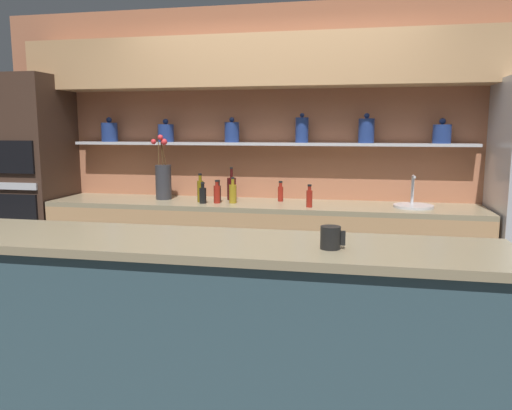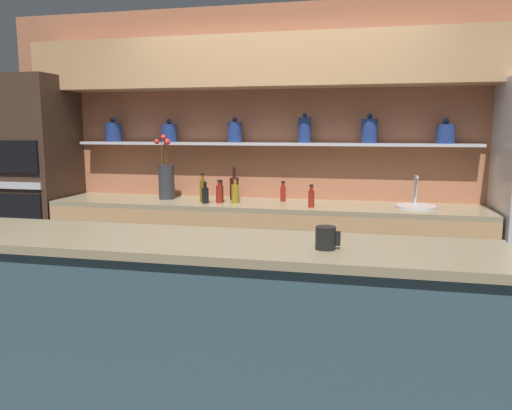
% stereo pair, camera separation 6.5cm
% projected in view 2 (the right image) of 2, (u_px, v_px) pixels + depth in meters
% --- Properties ---
extents(ground_plane, '(12.00, 12.00, 0.00)m').
position_uv_depth(ground_plane, '(238.00, 377.00, 3.12)').
color(ground_plane, '#4C4742').
extents(back_wall_unit, '(5.20, 0.44, 2.60)m').
position_uv_depth(back_wall_unit, '(281.00, 127.00, 4.36)').
color(back_wall_unit, '#A86647').
rests_on(back_wall_unit, ground_plane).
extents(back_counter_unit, '(3.62, 0.62, 0.92)m').
position_uv_depth(back_counter_unit, '(262.00, 256.00, 4.27)').
color(back_counter_unit, tan).
rests_on(back_counter_unit, ground_plane).
extents(island_counter, '(2.78, 0.61, 1.02)m').
position_uv_depth(island_counter, '(204.00, 341.00, 2.43)').
color(island_counter, '#334C56').
rests_on(island_counter, ground_plane).
extents(oven_tower, '(0.66, 0.64, 2.01)m').
position_uv_depth(oven_tower, '(36.00, 186.00, 4.66)').
color(oven_tower, '#3D281E').
rests_on(oven_tower, ground_plane).
extents(flower_vase, '(0.16, 0.17, 0.57)m').
position_uv_depth(flower_vase, '(166.00, 179.00, 4.41)').
color(flower_vase, '#2D2D33').
rests_on(flower_vase, back_counter_unit).
extents(sink_fixture, '(0.31, 0.31, 0.25)m').
position_uv_depth(sink_fixture, '(416.00, 205.00, 3.94)').
color(sink_fixture, '#B7B7BC').
rests_on(sink_fixture, back_counter_unit).
extents(bottle_oil_0, '(0.05, 0.05, 0.24)m').
position_uv_depth(bottle_oil_0, '(203.00, 190.00, 4.25)').
color(bottle_oil_0, brown).
rests_on(bottle_oil_0, back_counter_unit).
extents(bottle_sauce_1, '(0.06, 0.06, 0.20)m').
position_uv_depth(bottle_sauce_1, '(219.00, 193.00, 4.18)').
color(bottle_sauce_1, maroon).
rests_on(bottle_sauce_1, back_counter_unit).
extents(bottle_oil_2, '(0.06, 0.06, 0.22)m').
position_uv_depth(bottle_oil_2, '(235.00, 193.00, 4.18)').
color(bottle_oil_2, olive).
rests_on(bottle_oil_2, back_counter_unit).
extents(bottle_sauce_3, '(0.05, 0.05, 0.18)m').
position_uv_depth(bottle_sauce_3, '(311.00, 198.00, 3.95)').
color(bottle_sauce_3, maroon).
rests_on(bottle_sauce_3, back_counter_unit).
extents(bottle_sauce_4, '(0.05, 0.05, 0.17)m').
position_uv_depth(bottle_sauce_4, '(283.00, 193.00, 4.28)').
color(bottle_sauce_4, maroon).
rests_on(bottle_sauce_4, back_counter_unit).
extents(bottle_sauce_5, '(0.06, 0.06, 0.18)m').
position_uv_depth(bottle_sauce_5, '(205.00, 195.00, 4.17)').
color(bottle_sauce_5, black).
rests_on(bottle_sauce_5, back_counter_unit).
extents(bottle_sauce_6, '(0.05, 0.05, 0.19)m').
position_uv_depth(bottle_sauce_6, '(221.00, 192.00, 4.25)').
color(bottle_sauce_6, black).
rests_on(bottle_sauce_6, back_counter_unit).
extents(bottle_wine_7, '(0.08, 0.08, 0.29)m').
position_uv_depth(bottle_wine_7, '(234.00, 188.00, 4.37)').
color(bottle_wine_7, '#380C0C').
rests_on(bottle_wine_7, back_counter_unit).
extents(coffee_mug, '(0.11, 0.09, 0.10)m').
position_uv_depth(coffee_mug, '(326.00, 238.00, 2.16)').
color(coffee_mug, black).
rests_on(coffee_mug, island_counter).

